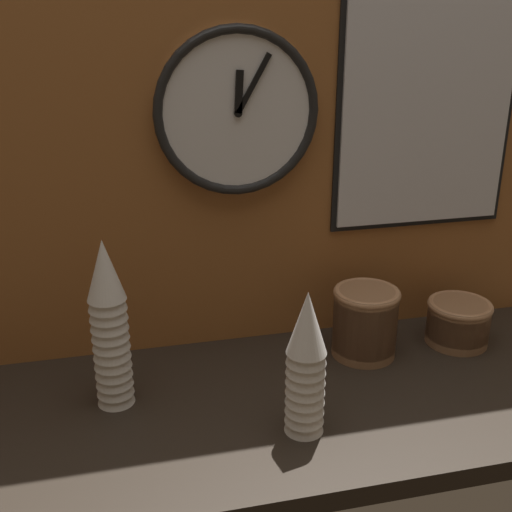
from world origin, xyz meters
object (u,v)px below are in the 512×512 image
bowl_stack_far_right (458,321)px  menu_board (428,100)px  cup_stack_center_right (306,364)px  cup_stack_center_left (109,325)px  wall_clock (237,112)px  bowl_stack_right (365,321)px

bowl_stack_far_right → menu_board: bearing=115.9°
cup_stack_center_right → cup_stack_center_left: (-32.99, 16.87, 3.01)cm
cup_stack_center_right → bowl_stack_far_right: cup_stack_center_right is taller
bowl_stack_far_right → cup_stack_center_right: bearing=-152.1°
cup_stack_center_left → bowl_stack_far_right: 77.80cm
cup_stack_center_left → wall_clock: size_ratio=1.00×
cup_stack_center_left → wall_clock: bearing=32.4°
cup_stack_center_left → bowl_stack_far_right: cup_stack_center_left is taller
wall_clock → menu_board: (42.16, 0.89, 1.04)cm
cup_stack_center_left → bowl_stack_far_right: (76.69, 6.28, -11.52)cm
bowl_stack_right → wall_clock: bearing=155.4°
menu_board → wall_clock: bearing=-178.8°
cup_stack_center_right → wall_clock: wall_clock is taller
wall_clock → menu_board: menu_board is taller
cup_stack_center_left → bowl_stack_right: (53.94, 6.31, -8.81)cm
wall_clock → bowl_stack_far_right: bearing=-13.7°
cup_stack_center_right → bowl_stack_right: size_ratio=1.79×
bowl_stack_far_right → menu_board: menu_board is taller
wall_clock → menu_board: size_ratio=0.59×
cup_stack_center_right → bowl_stack_right: 31.78cm
wall_clock → menu_board: 42.18cm
bowl_stack_right → wall_clock: wall_clock is taller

